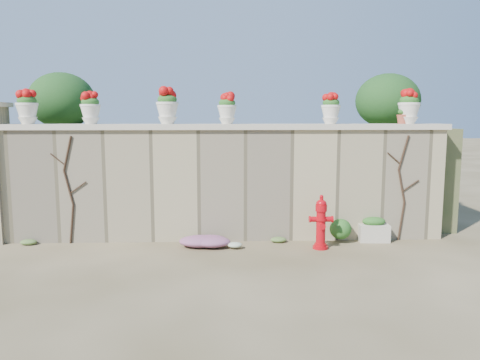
{
  "coord_description": "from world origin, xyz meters",
  "views": [
    {
      "loc": [
        0.02,
        -6.59,
        2.24
      ],
      "look_at": [
        0.31,
        1.4,
        1.14
      ],
      "focal_mm": 35.0,
      "sensor_mm": 36.0,
      "label": 1
    }
  ],
  "objects_px": {
    "urn_pot_0": "(27,107)",
    "planter_box": "(374,230)",
    "fire_hydrant": "(321,222)",
    "terracotta_pot": "(403,117)"
  },
  "relations": [
    {
      "from": "planter_box",
      "to": "urn_pot_0",
      "type": "xyz_separation_m",
      "value": [
        -6.12,
        0.27,
        2.19
      ]
    },
    {
      "from": "planter_box",
      "to": "terracotta_pot",
      "type": "relative_size",
      "value": 2.03
    },
    {
      "from": "fire_hydrant",
      "to": "urn_pot_0",
      "type": "xyz_separation_m",
      "value": [
        -5.07,
        0.71,
        1.93
      ]
    },
    {
      "from": "urn_pot_0",
      "to": "terracotta_pot",
      "type": "height_order",
      "value": "urn_pot_0"
    },
    {
      "from": "urn_pot_0",
      "to": "terracotta_pot",
      "type": "relative_size",
      "value": 2.19
    },
    {
      "from": "urn_pot_0",
      "to": "planter_box",
      "type": "bearing_deg",
      "value": -2.55
    },
    {
      "from": "urn_pot_0",
      "to": "terracotta_pot",
      "type": "xyz_separation_m",
      "value": [
        6.67,
        0.0,
        -0.17
      ]
    },
    {
      "from": "fire_hydrant",
      "to": "planter_box",
      "type": "bearing_deg",
      "value": 23.43
    },
    {
      "from": "fire_hydrant",
      "to": "planter_box",
      "type": "xyz_separation_m",
      "value": [
        1.05,
        0.44,
        -0.26
      ]
    },
    {
      "from": "planter_box",
      "to": "terracotta_pot",
      "type": "distance_m",
      "value": 2.11
    }
  ]
}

